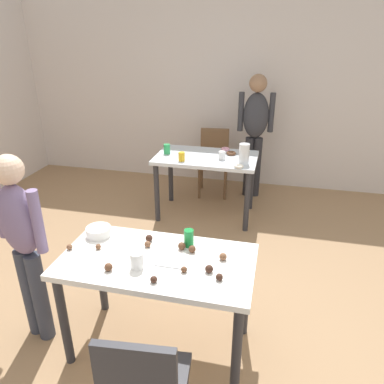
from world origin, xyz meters
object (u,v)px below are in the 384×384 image
object	(u,v)px
dining_table_far	(206,165)
person_adult_far	(255,126)
person_girl_near	(22,237)
mixing_bowl	(99,231)
dining_table_near	(157,273)
soda_can	(189,238)
pitcher_far	(244,154)
chair_far_table	(214,158)

from	to	relation	value
dining_table_far	person_adult_far	xyz separation A→B (m)	(0.49, 0.70, 0.32)
person_girl_near	mixing_bowl	xyz separation A→B (m)	(0.41, 0.27, -0.05)
dining_table_near	person_girl_near	distance (m)	0.93
soda_can	pitcher_far	bearing A→B (deg)	83.84
dining_table_near	person_girl_near	world-z (taller)	person_girl_near
person_girl_near	soda_can	world-z (taller)	person_girl_near
dining_table_near	person_adult_far	distance (m)	2.84
person_adult_far	pitcher_far	world-z (taller)	person_adult_far
dining_table_far	pitcher_far	world-z (taller)	pitcher_far
chair_far_table	mixing_bowl	world-z (taller)	chair_far_table
dining_table_far	person_adult_far	bearing A→B (deg)	55.05
person_adult_far	mixing_bowl	xyz separation A→B (m)	(-0.89, -2.61, -0.18)
chair_far_table	person_adult_far	bearing A→B (deg)	0.11
dining_table_near	pitcher_far	size ratio (longest dim) A/B	5.64
dining_table_far	person_girl_near	xyz separation A→B (m)	(-0.81, -2.18, 0.20)
dining_table_near	person_girl_near	bearing A→B (deg)	-174.68
chair_far_table	dining_table_far	bearing A→B (deg)	-87.58
soda_can	chair_far_table	bearing A→B (deg)	96.30
dining_table_near	person_girl_near	size ratio (longest dim) A/B	0.89
dining_table_near	mixing_bowl	world-z (taller)	mixing_bowl
dining_table_near	mixing_bowl	bearing A→B (deg)	159.74
soda_can	person_girl_near	bearing A→B (deg)	-165.26
soda_can	mixing_bowl	bearing A→B (deg)	-178.71
pitcher_far	soda_can	bearing A→B (deg)	-96.16
person_adult_far	mixing_bowl	size ratio (longest dim) A/B	9.10
chair_far_table	person_adult_far	size ratio (longest dim) A/B	0.55
mixing_bowl	soda_can	bearing A→B (deg)	1.29
dining_table_near	chair_far_table	world-z (taller)	chair_far_table
person_girl_near	mixing_bowl	size ratio (longest dim) A/B	8.05
person_girl_near	pitcher_far	bearing A→B (deg)	58.12
person_girl_near	person_adult_far	bearing A→B (deg)	65.65
dining_table_near	pitcher_far	bearing A→B (deg)	79.71
person_adult_far	soda_can	size ratio (longest dim) A/B	13.07
person_adult_far	soda_can	bearing A→B (deg)	-95.14
dining_table_near	person_adult_far	world-z (taller)	person_adult_far
person_girl_near	pitcher_far	distance (m)	2.38
dining_table_near	dining_table_far	bearing A→B (deg)	92.55
dining_table_near	chair_far_table	bearing A→B (deg)	92.52
mixing_bowl	dining_table_near	bearing A→B (deg)	-20.26
dining_table_near	soda_can	xyz separation A→B (m)	(0.16, 0.20, 0.17)
mixing_bowl	pitcher_far	distance (m)	1.95
dining_table_far	soda_can	distance (m)	1.92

